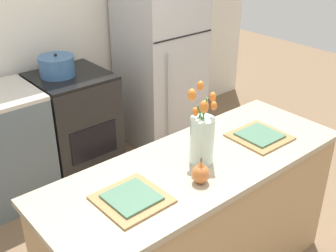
% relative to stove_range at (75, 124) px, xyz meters
% --- Properties ---
extents(back_wall, '(5.20, 0.08, 2.70)m').
position_rel_stove_range_xyz_m(back_wall, '(-0.10, 0.40, 0.90)').
color(back_wall, silver).
rests_on(back_wall, ground_plane).
extents(kitchen_island, '(1.80, 0.66, 0.88)m').
position_rel_stove_range_xyz_m(kitchen_island, '(-0.10, -1.60, -0.01)').
color(kitchen_island, tan).
rests_on(kitchen_island, ground_plane).
extents(stove_range, '(0.60, 0.61, 0.90)m').
position_rel_stove_range_xyz_m(stove_range, '(0.00, 0.00, 0.00)').
color(stove_range, black).
rests_on(stove_range, ground_plane).
extents(refrigerator, '(0.68, 0.67, 1.80)m').
position_rel_stove_range_xyz_m(refrigerator, '(0.95, 0.00, 0.45)').
color(refrigerator, '#B7BABC').
rests_on(refrigerator, ground_plane).
extents(flower_vase, '(0.15, 0.15, 0.44)m').
position_rel_stove_range_xyz_m(flower_vase, '(-0.08, -1.60, 0.58)').
color(flower_vase, silver).
rests_on(flower_vase, kitchen_island).
extents(pear_figurine, '(0.09, 0.09, 0.14)m').
position_rel_stove_range_xyz_m(pear_figurine, '(-0.22, -1.74, 0.49)').
color(pear_figurine, '#C66B33').
rests_on(pear_figurine, kitchen_island).
extents(plate_setting_left, '(0.31, 0.31, 0.02)m').
position_rel_stove_range_xyz_m(plate_setting_left, '(-0.57, -1.64, 0.44)').
color(plate_setting_left, olive).
rests_on(plate_setting_left, kitchen_island).
extents(plate_setting_right, '(0.31, 0.31, 0.02)m').
position_rel_stove_range_xyz_m(plate_setting_right, '(0.37, -1.64, 0.44)').
color(plate_setting_right, olive).
rests_on(plate_setting_right, kitchen_island).
extents(cooking_pot, '(0.29, 0.29, 0.19)m').
position_rel_stove_range_xyz_m(cooking_pot, '(-0.08, 0.05, 0.53)').
color(cooking_pot, '#386093').
rests_on(cooking_pot, stove_range).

